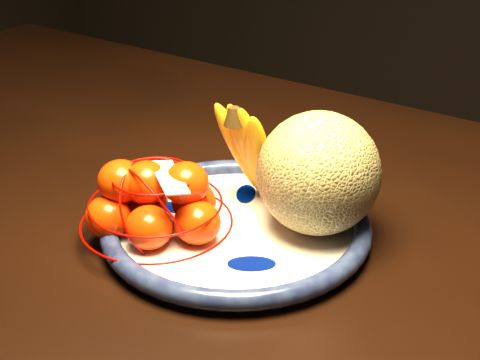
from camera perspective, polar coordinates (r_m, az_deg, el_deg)
The scene contains 6 objects.
dining_table at distance 1.02m, azimuth -9.68°, elevation -3.16°, with size 1.67×1.12×0.79m.
fruit_bowl at distance 0.80m, azimuth -0.35°, elevation -3.91°, with size 0.32×0.32×0.03m.
cantaloupe at distance 0.77m, azimuth 6.71°, elevation 0.58°, with size 0.14×0.14×0.14m, color olive.
banana_bunch at distance 0.82m, azimuth 0.87°, elevation 2.81°, with size 0.09×0.09×0.15m.
mandarin_bag at distance 0.78m, azimuth -7.18°, elevation -1.95°, with size 0.22×0.22×0.11m.
price_tag at distance 0.75m, azimuth -6.08°, elevation 0.24°, with size 0.07×0.03×0.00m, color white.
Camera 1 is at (0.63, -0.70, 1.21)m, focal length 50.00 mm.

